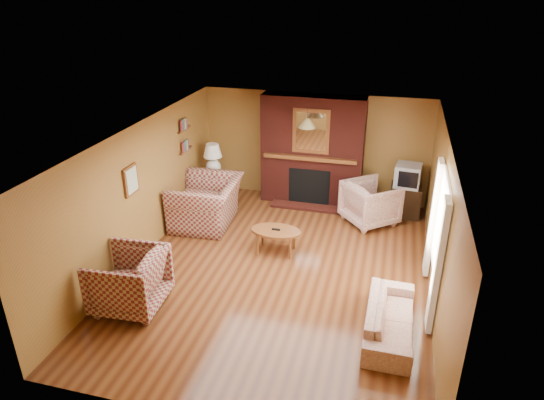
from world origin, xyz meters
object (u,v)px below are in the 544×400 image
(fireplace, at_px, (312,151))
(plaid_armchair, at_px, (129,280))
(floral_armchair, at_px, (371,203))
(crt_tv, at_px, (408,175))
(floral_sofa, at_px, (390,318))
(table_lamp, at_px, (213,157))
(side_table, at_px, (214,187))
(plaid_loveseat, at_px, (207,202))
(tv_stand, at_px, (405,200))
(coffee_table, at_px, (276,233))

(fireplace, distance_m, plaid_armchair, 4.97)
(floral_armchair, distance_m, crt_tv, 0.99)
(floral_sofa, xyz_separation_m, table_lamp, (-4.00, 3.61, 0.81))
(side_table, height_order, table_lamp, table_lamp)
(fireplace, relative_size, plaid_loveseat, 1.66)
(side_table, bearing_deg, tv_stand, 4.82)
(plaid_loveseat, relative_size, tv_stand, 2.16)
(plaid_loveseat, xyz_separation_m, tv_stand, (3.90, 1.43, -0.14))
(plaid_loveseat, distance_m, table_lamp, 1.25)
(crt_tv, bearing_deg, tv_stand, 90.00)
(fireplace, xyz_separation_m, coffee_table, (-0.21, -2.37, -0.79))
(tv_stand, bearing_deg, floral_sofa, -94.38)
(side_table, relative_size, tv_stand, 1.00)
(fireplace, height_order, floral_sofa, fireplace)
(plaid_loveseat, height_order, table_lamp, table_lamp)
(floral_sofa, bearing_deg, plaid_armchair, 96.23)
(plaid_armchair, distance_m, table_lamp, 4.03)
(plaid_loveseat, bearing_deg, coffee_table, 61.78)
(coffee_table, distance_m, side_table, 2.64)
(coffee_table, bearing_deg, crt_tv, 44.05)
(floral_armchair, distance_m, table_lamp, 3.52)
(floral_armchair, distance_m, coffee_table, 2.28)
(floral_armchair, bearing_deg, coffee_table, 96.48)
(side_table, bearing_deg, floral_armchair, -3.17)
(plaid_loveseat, xyz_separation_m, side_table, (-0.25, 1.08, -0.13))
(plaid_loveseat, bearing_deg, crt_tv, 106.54)
(plaid_armchair, bearing_deg, coffee_table, 137.57)
(floral_sofa, xyz_separation_m, crt_tv, (0.15, 3.96, 0.66))
(coffee_table, relative_size, tv_stand, 1.37)
(floral_sofa, xyz_separation_m, floral_armchair, (-0.53, 3.42, 0.20))
(coffee_table, bearing_deg, table_lamp, 135.85)
(side_table, bearing_deg, table_lamp, 0.00)
(plaid_armchair, relative_size, floral_armchair, 1.06)
(coffee_table, height_order, table_lamp, table_lamp)
(fireplace, bearing_deg, plaid_armchair, -113.36)
(tv_stand, bearing_deg, crt_tv, -92.21)
(fireplace, bearing_deg, crt_tv, -5.30)
(plaid_armchair, distance_m, coffee_table, 2.76)
(plaid_loveseat, xyz_separation_m, coffee_table, (1.64, -0.75, -0.07))
(side_table, distance_m, tv_stand, 4.16)
(fireplace, distance_m, tv_stand, 2.23)
(floral_sofa, height_order, table_lamp, table_lamp)
(plaid_loveseat, height_order, coffee_table, plaid_loveseat)
(plaid_armchair, distance_m, floral_sofa, 3.87)
(floral_armchair, height_order, side_table, floral_armchair)
(table_lamp, xyz_separation_m, tv_stand, (4.15, 0.35, -0.71))
(fireplace, distance_m, coffee_table, 2.51)
(side_table, height_order, crt_tv, crt_tv)
(side_table, bearing_deg, plaid_loveseat, -77.02)
(fireplace, distance_m, crt_tv, 2.08)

